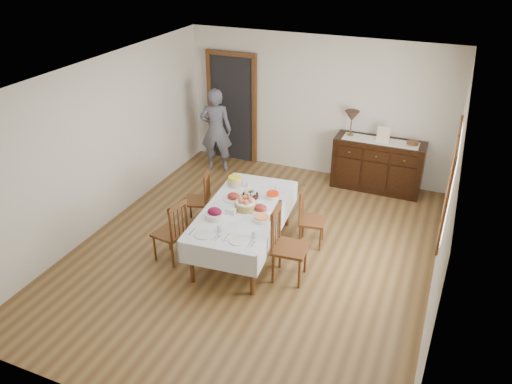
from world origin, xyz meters
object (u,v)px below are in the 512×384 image
at_px(chair_right_near, 286,244).
at_px(table_lamp, 352,117).
at_px(chair_left_far, 200,198).
at_px(chair_right_far, 309,217).
at_px(person, 216,127).
at_px(sideboard, 378,165).
at_px(dining_table, 244,214).
at_px(chair_left_near, 172,231).

distance_m(chair_right_near, table_lamp, 3.20).
distance_m(chair_left_far, chair_right_far, 1.77).
height_order(chair_left_far, person, person).
distance_m(chair_right_near, sideboard, 3.16).
height_order(dining_table, person, person).
bearing_deg(chair_left_far, person, -177.79).
xyz_separation_m(chair_right_near, chair_right_far, (0.04, 0.90, -0.08)).
height_order(chair_left_near, chair_left_far, chair_left_near).
xyz_separation_m(chair_right_far, sideboard, (0.59, 2.20, 0.02)).
xyz_separation_m(chair_left_near, table_lamp, (1.70, 3.34, 0.81)).
xyz_separation_m(chair_left_near, sideboard, (2.24, 3.33, -0.01)).
height_order(chair_left_far, chair_right_near, chair_right_near).
bearing_deg(chair_left_far, table_lamp, 124.97).
distance_m(person, table_lamp, 2.55).
distance_m(chair_left_near, table_lamp, 3.83).
height_order(person, table_lamp, person).
bearing_deg(chair_right_near, table_lamp, -6.68).
distance_m(chair_right_near, chair_right_far, 0.90).
xyz_separation_m(dining_table, chair_right_near, (0.77, -0.34, -0.10)).
bearing_deg(sideboard, table_lamp, 178.62).
bearing_deg(chair_left_far, chair_left_near, -10.46).
bearing_deg(chair_right_far, table_lamp, -10.33).
bearing_deg(chair_left_near, chair_right_near, 106.19).
bearing_deg(chair_left_far, dining_table, 47.77).
xyz_separation_m(dining_table, table_lamp, (0.86, 2.77, 0.66)).
height_order(chair_right_near, table_lamp, table_lamp).
distance_m(sideboard, table_lamp, 0.99).
relative_size(dining_table, sideboard, 1.40).
distance_m(dining_table, person, 2.88).
bearing_deg(table_lamp, chair_left_near, -116.97).
bearing_deg(sideboard, dining_table, -117.00).
height_order(sideboard, table_lamp, table_lamp).
bearing_deg(dining_table, chair_right_near, -28.83).
height_order(chair_left_far, sideboard, sideboard).
distance_m(chair_right_far, sideboard, 2.27).
bearing_deg(dining_table, chair_left_far, 149.84).
relative_size(chair_left_near, chair_right_near, 0.90).
bearing_deg(person, sideboard, 169.21).
distance_m(dining_table, chair_left_far, 1.07).
xyz_separation_m(sideboard, table_lamp, (-0.54, 0.01, 0.82)).
height_order(dining_table, chair_right_far, chair_right_far).
bearing_deg(sideboard, person, -172.77).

